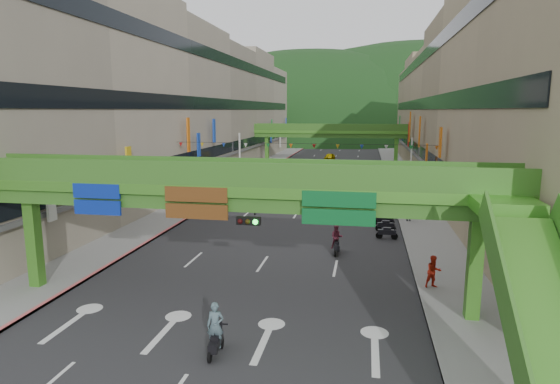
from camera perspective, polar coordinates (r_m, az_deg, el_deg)
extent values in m
plane|color=black|center=(18.79, -10.68, -20.27)|extent=(320.00, 320.00, 0.00)
cube|color=#28282B|center=(66.03, 5.05, 1.74)|extent=(18.00, 140.00, 0.02)
cube|color=gray|center=(67.93, -4.23, 2.04)|extent=(4.00, 140.00, 0.15)
cube|color=gray|center=(65.92, 14.61, 1.50)|extent=(4.00, 140.00, 0.15)
cube|color=#CC5959|center=(67.47, -2.67, 2.01)|extent=(0.20, 140.00, 0.18)
cube|color=gray|center=(65.81, 12.96, 1.57)|extent=(0.20, 140.00, 0.18)
cube|color=#9E937F|center=(69.75, -10.80, 9.86)|extent=(12.00, 95.00, 19.00)
cube|color=black|center=(68.01, -5.88, 5.52)|extent=(0.08, 90.25, 1.40)
cube|color=black|center=(67.81, -5.97, 10.58)|extent=(0.08, 90.25, 1.40)
cube|color=black|center=(68.15, -6.06, 15.63)|extent=(0.08, 90.25, 1.40)
cube|color=gray|center=(66.34, 21.97, 9.33)|extent=(12.00, 95.00, 19.00)
cube|color=black|center=(65.64, 16.47, 5.01)|extent=(0.08, 90.25, 1.40)
cube|color=black|center=(65.44, 16.73, 10.24)|extent=(0.08, 90.25, 1.40)
cube|color=black|center=(65.79, 17.00, 15.47)|extent=(0.08, 90.25, 1.40)
cube|color=#4C9E2D|center=(22.24, -5.62, 0.45)|extent=(28.00, 2.20, 0.50)
cube|color=#387223|center=(22.35, -5.59, -1.07)|extent=(28.00, 1.76, 0.70)
cube|color=#4C9E2D|center=(28.03, -27.77, -5.69)|extent=(0.60, 0.60, 4.80)
cube|color=#4C9E2D|center=(22.75, 22.61, -8.78)|extent=(0.60, 0.60, 4.80)
cube|color=#387223|center=(21.14, -6.43, 2.13)|extent=(28.00, 0.12, 1.10)
cube|color=#387223|center=(23.12, -4.94, 2.82)|extent=(28.00, 0.12, 1.10)
cube|color=#4C9E2D|center=(16.10, 30.08, -14.70)|extent=(2.20, 7.74, 5.20)
cube|color=navy|center=(24.02, -21.41, -0.95)|extent=(2.40, 0.12, 1.50)
cube|color=#593314|center=(21.81, -10.16, -1.45)|extent=(3.00, 0.12, 1.50)
cube|color=#0C5926|center=(20.47, 7.14, -2.12)|extent=(3.20, 0.12, 1.50)
cube|color=black|center=(21.07, -3.86, -3.53)|extent=(1.10, 0.28, 0.35)
cube|color=#4C9E2D|center=(80.39, 6.14, 7.30)|extent=(28.00, 2.20, 0.50)
cube|color=#387223|center=(80.42, 6.13, 6.87)|extent=(28.00, 1.76, 0.70)
cube|color=#4C9E2D|center=(82.18, -1.60, 5.07)|extent=(0.60, 0.60, 4.80)
cube|color=#4C9E2D|center=(80.53, 13.94, 4.68)|extent=(0.60, 0.60, 4.80)
cube|color=#387223|center=(79.32, 6.09, 7.84)|extent=(28.00, 0.12, 1.10)
cube|color=#387223|center=(81.40, 6.20, 7.89)|extent=(28.00, 0.12, 1.10)
ellipsoid|color=#1C4419|center=(176.59, 3.60, 6.89)|extent=(168.00, 140.00, 112.00)
ellipsoid|color=#1C4419|center=(196.22, 16.08, 6.83)|extent=(208.00, 176.00, 128.00)
cylinder|color=black|center=(45.60, 2.75, 5.92)|extent=(26.00, 0.03, 0.03)
cone|color=red|center=(48.89, -12.00, 5.69)|extent=(0.36, 0.36, 0.40)
cone|color=gold|center=(48.07, -9.48, 5.70)|extent=(0.36, 0.36, 0.40)
cone|color=#193FB2|center=(47.34, -6.88, 5.70)|extent=(0.36, 0.36, 0.40)
cone|color=silver|center=(46.72, -4.21, 5.69)|extent=(0.36, 0.36, 0.40)
cone|color=#198C33|center=(46.20, -1.47, 5.67)|extent=(0.36, 0.36, 0.40)
cone|color=orange|center=(45.78, 1.33, 5.63)|extent=(0.36, 0.36, 0.40)
cone|color=red|center=(45.48, 4.17, 5.58)|extent=(0.36, 0.36, 0.40)
cone|color=gold|center=(45.29, 7.05, 5.51)|extent=(0.36, 0.36, 0.40)
cone|color=#193FB2|center=(45.21, 9.93, 5.43)|extent=(0.36, 0.36, 0.40)
cone|color=silver|center=(45.25, 12.82, 5.33)|extent=(0.36, 0.36, 0.40)
cone|color=#198C33|center=(45.40, 15.70, 5.22)|extent=(0.36, 0.36, 0.40)
cone|color=orange|center=(45.66, 18.55, 5.10)|extent=(0.36, 0.36, 0.40)
cube|color=black|center=(19.16, -7.84, -17.67)|extent=(0.49, 1.33, 0.35)
cube|color=black|center=(19.05, -7.86, -17.00)|extent=(0.36, 0.58, 0.18)
cube|color=black|center=(19.38, -7.18, -15.66)|extent=(0.55, 0.12, 0.06)
cylinder|color=black|center=(19.74, -7.12, -17.76)|extent=(0.15, 0.51, 0.50)
cylinder|color=black|center=(18.87, -8.55, -19.20)|extent=(0.15, 0.51, 0.50)
imported|color=#465C64|center=(18.85, -7.89, -15.79)|extent=(0.70, 0.50, 1.80)
cube|color=black|center=(31.30, 6.91, -6.55)|extent=(0.48, 1.33, 0.35)
cube|color=black|center=(31.23, 6.92, -6.11)|extent=(0.36, 0.58, 0.18)
cube|color=black|center=(31.68, 7.09, -5.41)|extent=(0.55, 0.12, 0.06)
cylinder|color=black|center=(31.90, 7.06, -6.80)|extent=(0.15, 0.51, 0.50)
cylinder|color=black|center=(30.87, 6.72, -7.37)|extent=(0.15, 0.51, 0.50)
imported|color=maroon|center=(31.13, 6.93, -5.49)|extent=(0.84, 0.69, 1.60)
cube|color=#9FA0A8|center=(42.08, -8.67, -2.31)|extent=(0.42, 1.32, 0.35)
cube|color=#9FA0A8|center=(42.02, -8.67, -1.97)|extent=(0.33, 0.57, 0.18)
cube|color=#9FA0A8|center=(42.49, -8.48, -1.49)|extent=(0.55, 0.09, 0.06)
cylinder|color=black|center=(42.66, -8.45, -2.55)|extent=(0.13, 0.50, 0.50)
cylinder|color=black|center=(41.62, -8.86, -2.87)|extent=(0.13, 0.50, 0.50)
imported|color=#262D3A|center=(41.93, -8.69, -1.36)|extent=(1.09, 0.50, 1.82)
cube|color=#6D0607|center=(65.70, 0.40, 2.21)|extent=(0.46, 1.33, 0.35)
cube|color=#6D0607|center=(65.66, 0.40, 2.43)|extent=(0.35, 0.57, 0.18)
cube|color=#6D0607|center=(66.16, 0.53, 2.70)|extent=(0.55, 0.11, 0.06)
cylinder|color=black|center=(66.26, 0.53, 2.02)|extent=(0.14, 0.51, 0.50)
cylinder|color=black|center=(65.21, 0.27, 1.89)|extent=(0.14, 0.51, 0.50)
imported|color=#393941|center=(65.62, 0.40, 2.72)|extent=(0.81, 0.57, 1.58)
cube|color=black|center=(35.44, 12.90, -4.77)|extent=(1.31, 0.40, 0.35)
cube|color=black|center=(35.38, 12.92, -4.38)|extent=(0.56, 0.32, 0.18)
cube|color=black|center=(35.33, 13.83, -4.02)|extent=(0.08, 0.55, 0.06)
cylinder|color=black|center=(35.53, 13.78, -5.27)|extent=(0.50, 0.12, 0.50)
cylinder|color=black|center=(35.52, 12.00, -5.20)|extent=(0.50, 0.12, 0.50)
cube|color=black|center=(37.58, 12.77, -3.92)|extent=(1.31, 0.40, 0.35)
cube|color=black|center=(37.52, 12.79, -3.55)|extent=(0.56, 0.32, 0.18)
cube|color=black|center=(37.47, 13.64, -3.21)|extent=(0.08, 0.55, 0.06)
cylinder|color=black|center=(37.66, 13.59, -4.40)|extent=(0.50, 0.12, 0.50)
cylinder|color=black|center=(37.65, 11.92, -4.34)|extent=(0.50, 0.12, 0.50)
cube|color=black|center=(39.72, 12.65, -3.17)|extent=(1.31, 0.40, 0.35)
cube|color=black|center=(39.66, 12.67, -2.82)|extent=(0.56, 0.32, 0.18)
cube|color=black|center=(39.61, 13.48, -2.50)|extent=(0.08, 0.55, 0.06)
cylinder|color=black|center=(39.79, 13.43, -3.62)|extent=(0.50, 0.12, 0.50)
cylinder|color=black|center=(39.78, 11.84, -3.56)|extent=(0.50, 0.12, 0.50)
cube|color=black|center=(41.86, 12.55, -2.50)|extent=(1.31, 0.40, 0.35)
cube|color=black|center=(41.81, 12.56, -2.16)|extent=(0.56, 0.32, 0.18)
cube|color=black|center=(41.76, 13.33, -1.85)|extent=(0.08, 0.55, 0.06)
cylinder|color=black|center=(41.93, 13.28, -2.92)|extent=(0.50, 0.12, 0.50)
cylinder|color=black|center=(41.93, 11.78, -2.87)|extent=(0.50, 0.12, 0.50)
cube|color=black|center=(44.01, 12.45, -1.89)|extent=(1.31, 0.40, 0.35)
cube|color=black|center=(43.96, 12.46, -1.57)|extent=(0.56, 0.32, 0.18)
cube|color=black|center=(43.92, 13.19, -1.27)|extent=(0.08, 0.55, 0.06)
cylinder|color=black|center=(44.08, 13.15, -2.29)|extent=(0.50, 0.12, 0.50)
cylinder|color=black|center=(44.08, 11.72, -2.24)|extent=(0.50, 0.12, 0.50)
imported|color=#ABABB3|center=(68.41, 0.14, 2.59)|extent=(1.57, 3.92, 1.27)
imported|color=#D2B500|center=(88.85, 6.06, 4.27)|extent=(2.21, 4.18, 1.35)
imported|color=red|center=(26.28, 18.20, -9.52)|extent=(1.01, 0.90, 1.74)
imported|color=black|center=(41.07, 15.39, -2.52)|extent=(0.94, 0.43, 1.57)
imported|color=#2A2D51|center=(55.87, 14.12, 0.78)|extent=(0.74, 0.48, 1.57)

